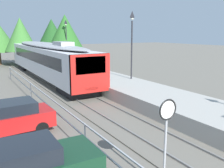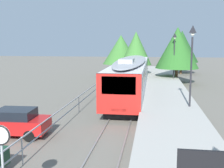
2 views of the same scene
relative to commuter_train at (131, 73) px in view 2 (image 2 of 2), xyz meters
The scene contains 13 objects.
ground_plane 7.44m from the commuter_train, 114.90° to the right, with size 160.00×160.00×0.00m, color #6B665B.
track_rails 6.80m from the commuter_train, 90.00° to the right, with size 3.20×60.00×0.14m.
commuter_train is the anchor object (origin of this frame).
station_platform 7.43m from the commuter_train, 63.30° to the right, with size 3.90×60.00×0.90m, color #A8A59E.
platform_lamp_mid_platform 9.74m from the commuter_train, 61.08° to the right, with size 0.34×0.34×5.35m.
platform_lamp_far_end 8.39m from the commuter_train, 55.37° to the left, with size 0.34×0.34×5.35m.
speed_limit_sign 19.85m from the commuter_train, 96.53° to the right, with size 0.61×0.10×2.81m.
carpark_fence 16.84m from the commuter_train, 101.33° to the right, with size 0.06×36.06×1.25m.
parked_hatchback_red 14.25m from the commuter_train, 113.01° to the right, with size 4.08×1.94×1.53m.
tree_behind_carpark 9.96m from the commuter_train, 58.66° to the left, with size 5.35×5.35×7.04m.
tree_behind_station_far 15.20m from the commuter_train, 100.47° to the left, with size 5.46×5.46×6.28m.
tree_distant_left 11.45m from the commuter_train, 91.30° to the left, with size 4.33×4.33×6.65m.
tree_distant_centre 21.14m from the commuter_train, 71.34° to the left, with size 5.46×5.46×7.07m.
Camera 2 is at (2.04, 1.70, 5.14)m, focal length 44.03 mm.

